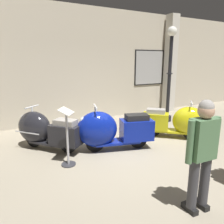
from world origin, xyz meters
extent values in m
plane|color=gray|center=(0.00, 0.00, 0.00)|extent=(60.00, 60.00, 0.00)
cube|color=#BCB29E|center=(0.00, 3.22, 1.83)|extent=(18.00, 0.20, 3.67)
cube|color=black|center=(2.68, 3.11, 1.72)|extent=(1.33, 0.03, 1.31)
cube|color=#9E9E9E|center=(2.68, 3.09, 1.72)|extent=(1.25, 0.01, 1.23)
cube|color=beige|center=(3.53, 2.87, 1.83)|extent=(0.36, 0.36, 3.67)
cylinder|color=black|center=(-1.94, 1.46, 0.20)|extent=(0.31, 0.36, 0.40)
cylinder|color=silver|center=(-1.94, 1.46, 0.20)|extent=(0.19, 0.20, 0.18)
cylinder|color=black|center=(-1.34, 0.73, 0.20)|extent=(0.31, 0.36, 0.40)
cylinder|color=silver|center=(-1.34, 0.73, 0.20)|extent=(0.19, 0.20, 0.18)
cube|color=black|center=(-1.64, 1.09, 0.18)|extent=(0.88, 0.95, 0.05)
ellipsoid|color=black|center=(-1.91, 1.42, 0.48)|extent=(0.93, 0.97, 0.75)
cube|color=black|center=(-1.36, 0.76, 0.42)|extent=(0.74, 0.77, 0.44)
cube|color=gray|center=(-1.36, 0.76, 0.69)|extent=(0.52, 0.54, 0.12)
sphere|color=silver|center=(-2.08, 1.63, 0.69)|extent=(0.15, 0.15, 0.15)
cylinder|color=silver|center=(-1.93, 1.44, 0.83)|extent=(0.04, 0.04, 0.28)
cylinder|color=silver|center=(-1.93, 1.44, 0.97)|extent=(0.36, 0.30, 0.03)
cube|color=silver|center=(-2.10, 1.26, 0.43)|extent=(0.44, 0.52, 0.02)
cylinder|color=black|center=(-0.78, 0.52, 0.21)|extent=(0.43, 0.20, 0.42)
cylinder|color=silver|center=(-0.78, 0.52, 0.21)|extent=(0.21, 0.15, 0.19)
cylinder|color=black|center=(0.18, 0.24, 0.21)|extent=(0.43, 0.20, 0.42)
cylinder|color=silver|center=(0.18, 0.24, 0.21)|extent=(0.21, 0.15, 0.19)
cube|color=navy|center=(-0.30, 0.38, 0.19)|extent=(1.07, 0.65, 0.05)
ellipsoid|color=navy|center=(-0.73, 0.50, 0.51)|extent=(1.01, 0.78, 0.80)
cube|color=navy|center=(0.14, 0.25, 0.44)|extent=(0.81, 0.61, 0.47)
cube|color=black|center=(0.14, 0.25, 0.74)|extent=(0.57, 0.43, 0.13)
sphere|color=silver|center=(-1.02, 0.59, 0.73)|extent=(0.16, 0.16, 0.16)
cylinder|color=silver|center=(-0.76, 0.51, 0.88)|extent=(0.05, 0.05, 0.30)
cylinder|color=silver|center=(-0.76, 0.51, 1.03)|extent=(0.16, 0.46, 0.03)
cylinder|color=black|center=(1.72, 0.08, 0.20)|extent=(0.34, 0.33, 0.39)
cylinder|color=silver|center=(1.72, 0.08, 0.20)|extent=(0.19, 0.19, 0.18)
cylinder|color=black|center=(1.04, 0.72, 0.20)|extent=(0.34, 0.33, 0.39)
cylinder|color=silver|center=(1.04, 0.72, 0.20)|extent=(0.19, 0.19, 0.18)
cube|color=gold|center=(1.38, 0.40, 0.18)|extent=(0.92, 0.90, 0.05)
ellipsoid|color=gold|center=(1.68, 0.11, 0.47)|extent=(0.95, 0.94, 0.74)
cube|color=gold|center=(1.07, 0.69, 0.41)|extent=(0.75, 0.74, 0.43)
cube|color=gray|center=(1.07, 0.69, 0.69)|extent=(0.53, 0.52, 0.12)
sphere|color=silver|center=(1.88, -0.08, 0.68)|extent=(0.15, 0.15, 0.15)
cylinder|color=silver|center=(1.70, 0.09, 0.82)|extent=(0.04, 0.04, 0.27)
cylinder|color=silver|center=(1.70, 0.09, 0.95)|extent=(0.32, 0.33, 0.03)
cube|color=silver|center=(1.85, 0.29, 0.43)|extent=(0.48, 0.46, 0.02)
cylinder|color=black|center=(2.39, 1.67, 0.09)|extent=(0.28, 0.28, 0.18)
cylinder|color=black|center=(2.39, 1.67, 1.45)|extent=(0.11, 0.11, 2.55)
torus|color=black|center=(2.39, 1.67, 1.58)|extent=(0.19, 0.19, 0.04)
sphere|color=white|center=(2.39, 1.67, 2.86)|extent=(0.30, 0.30, 0.30)
cube|color=black|center=(-0.28, -1.94, 0.04)|extent=(0.11, 0.25, 0.07)
cylinder|color=#38383D|center=(-0.28, -1.96, 0.45)|extent=(0.13, 0.13, 0.76)
cube|color=black|center=(-0.48, -1.93, 0.04)|extent=(0.11, 0.25, 0.07)
cylinder|color=#38383D|center=(-0.48, -1.94, 0.45)|extent=(0.13, 0.13, 0.76)
cube|color=#4C724C|center=(-0.38, -1.95, 1.03)|extent=(0.36, 0.21, 0.54)
cylinder|color=#4C724C|center=(-0.17, -1.97, 1.02)|extent=(0.08, 0.08, 0.56)
cylinder|color=#4C724C|center=(-0.60, -1.94, 1.02)|extent=(0.08, 0.08, 0.56)
sphere|color=tan|center=(-0.38, -1.95, 1.39)|extent=(0.20, 0.20, 0.20)
sphere|color=gray|center=(-0.38, -1.95, 1.44)|extent=(0.19, 0.19, 0.19)
cylinder|color=#333338|center=(-1.51, 0.17, 0.01)|extent=(0.28, 0.28, 0.02)
cylinder|color=#A5A5AD|center=(-1.51, 0.17, 0.54)|extent=(0.04, 0.04, 1.03)
cube|color=silver|center=(-1.51, 0.17, 1.08)|extent=(0.37, 0.39, 0.12)
camera|label=1|loc=(-2.64, -3.69, 2.00)|focal=35.05mm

